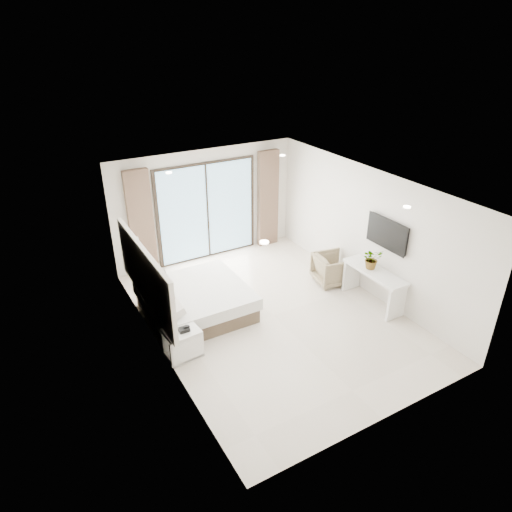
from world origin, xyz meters
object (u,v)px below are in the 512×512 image
(armchair, at_px, (332,267))
(console_desk, at_px, (374,280))
(nightstand, at_px, (183,343))
(bed, at_px, (195,301))

(armchair, bearing_deg, console_desk, -160.36)
(nightstand, bearing_deg, console_desk, -9.85)
(console_desk, distance_m, armchair, 1.14)
(nightstand, relative_size, armchair, 0.83)
(nightstand, xyz_separation_m, console_desk, (4.06, -0.36, 0.29))
(bed, distance_m, armchair, 3.19)
(bed, height_order, armchair, armchair)
(nightstand, relative_size, console_desk, 0.42)
(bed, distance_m, console_desk, 3.67)
(bed, bearing_deg, console_desk, -23.44)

